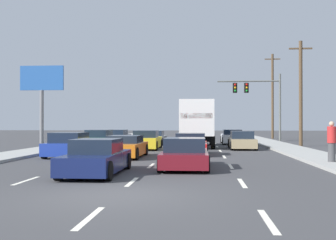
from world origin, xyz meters
The scene contains 21 objects.
ground_plane centered at (0.00, 25.00, 0.00)m, with size 140.00×140.00×0.00m, color #3D3D3F.
sidewalk_right centered at (8.23, 20.00, 0.07)m, with size 2.57×80.00×0.14m, color #9E9E99.
sidewalk_left centered at (-8.23, 20.00, 0.07)m, with size 2.57×80.00×0.14m, color #9E9E99.
lane_markings centered at (0.00, 22.46, 0.00)m, with size 6.94×62.00×0.01m.
car_gray centered at (-5.18, 25.43, 0.60)m, with size 2.00×4.27×1.27m.
car_green centered at (-5.14, 19.04, 0.62)m, with size 1.87×4.57×1.36m.
car_blue centered at (-5.04, 12.11, 0.61)m, with size 1.97×4.34×1.32m.
car_silver centered at (-1.87, 25.22, 0.56)m, with size 1.85×4.51×1.20m.
car_yellow centered at (-1.70, 18.93, 0.61)m, with size 1.92×4.62×1.33m.
car_orange centered at (-1.91, 11.73, 0.55)m, with size 2.02×4.33×1.17m.
car_navy centered at (-1.60, 4.35, 0.57)m, with size 1.84×4.63×1.27m.
box_truck centered at (1.85, 21.68, 1.99)m, with size 2.59×8.20×3.47m.
car_red centered at (1.55, 13.93, 0.58)m, with size 1.97×4.34×1.26m.
car_maroon centered at (1.49, 6.64, 0.56)m, with size 1.95×4.61×1.24m.
car_white centered at (4.86, 27.02, 0.59)m, with size 1.90×4.62×1.27m.
car_tan centered at (5.03, 19.63, 0.58)m, with size 1.87×4.47×1.28m.
traffic_signal_mast centered at (7.30, 31.11, 4.78)m, with size 6.16×0.69×6.66m.
utility_pole_mid centered at (9.99, 23.33, 4.30)m, with size 1.80×0.28×8.33m.
utility_pole_far centered at (10.58, 40.01, 5.16)m, with size 1.80×0.28×10.03m.
roadside_billboard centered at (-12.30, 26.62, 5.03)m, with size 4.01×0.36×7.06m.
pedestrian_near_corner centered at (7.87, 8.43, 1.03)m, with size 0.38×0.38×1.77m.
Camera 1 is at (2.16, -10.53, 1.83)m, focal length 44.97 mm.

